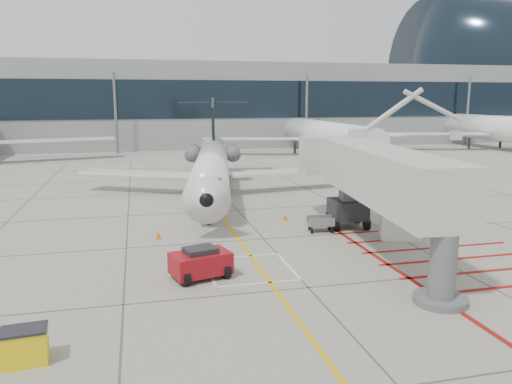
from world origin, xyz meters
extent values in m
plane|color=#9D9987|center=(0.00, 0.00, 0.00)|extent=(260.00, 260.00, 0.00)
cone|color=#DF620B|center=(-6.17, 5.54, 0.24)|extent=(0.35, 0.35, 0.49)
cone|color=orange|center=(2.57, 8.14, 0.26)|extent=(0.37, 0.37, 0.51)
cube|color=gray|center=(10.00, 70.00, 7.00)|extent=(180.00, 28.00, 14.00)
cube|color=black|center=(10.00, 55.95, 8.00)|extent=(180.00, 0.10, 6.00)
camera|label=1|loc=(-7.19, -23.93, 8.37)|focal=35.00mm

